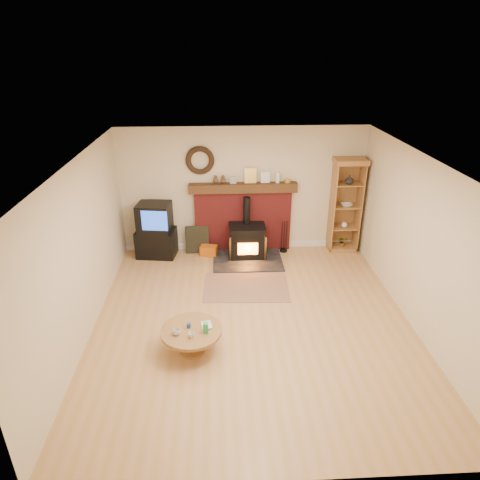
{
  "coord_description": "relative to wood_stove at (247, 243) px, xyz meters",
  "views": [
    {
      "loc": [
        -0.49,
        -5.64,
        4.07
      ],
      "look_at": [
        -0.15,
        1.0,
        0.99
      ],
      "focal_mm": 32.0,
      "sensor_mm": 36.0,
      "label": 1
    }
  ],
  "objects": [
    {
      "name": "curio_cabinet",
      "position": [
        2.05,
        0.28,
        0.66
      ],
      "size": [
        0.64,
        0.46,
        1.99
      ],
      "color": "brown",
      "rests_on": "ground"
    },
    {
      "name": "fire_tools",
      "position": [
        0.8,
        0.23,
        -0.2
      ],
      "size": [
        0.16,
        0.16,
        0.7
      ],
      "color": "black",
      "rests_on": "ground"
    },
    {
      "name": "room_shell",
      "position": [
        -0.08,
        -2.18,
        1.38
      ],
      "size": [
        5.02,
        5.52,
        2.61
      ],
      "color": "beige",
      "rests_on": "ground"
    },
    {
      "name": "chimney_breast",
      "position": [
        -0.06,
        0.4,
        0.47
      ],
      "size": [
        2.2,
        0.22,
        1.78
      ],
      "color": "maroon",
      "rests_on": "ground"
    },
    {
      "name": "ground",
      "position": [
        -0.07,
        -2.27,
        -0.33
      ],
      "size": [
        5.5,
        5.5,
        0.0
      ],
      "primitive_type": "plane",
      "color": "tan",
      "rests_on": "ground"
    },
    {
      "name": "coffee_table",
      "position": [
        -0.99,
        -2.93,
        -0.03
      ],
      "size": [
        0.87,
        0.87,
        0.53
      ],
      "color": "brown",
      "rests_on": "ground"
    },
    {
      "name": "firelog_box",
      "position": [
        -0.79,
        0.13,
        -0.23
      ],
      "size": [
        0.38,
        0.28,
        0.21
      ],
      "primitive_type": "cube",
      "rotation": [
        0.0,
        0.0,
        -0.2
      ],
      "color": "orange",
      "rests_on": "ground"
    },
    {
      "name": "tv_unit",
      "position": [
        -1.87,
        0.2,
        0.21
      ],
      "size": [
        0.85,
        0.64,
        1.14
      ],
      "color": "black",
      "rests_on": "ground"
    },
    {
      "name": "wood_stove",
      "position": [
        0.0,
        0.0,
        0.0
      ],
      "size": [
        1.4,
        1.0,
        1.25
      ],
      "color": "black",
      "rests_on": "ground"
    },
    {
      "name": "area_rug",
      "position": [
        -0.1,
        -1.2,
        -0.33
      ],
      "size": [
        1.56,
        1.11,
        0.01
      ],
      "primitive_type": "cube",
      "rotation": [
        0.0,
        0.0,
        -0.04
      ],
      "color": "brown",
      "rests_on": "ground"
    },
    {
      "name": "leaning_painting",
      "position": [
        -1.04,
        0.28,
        -0.04
      ],
      "size": [
        0.49,
        0.13,
        0.58
      ],
      "primitive_type": "cube",
      "rotation": [
        -0.17,
        0.0,
        0.0
      ],
      "color": "black",
      "rests_on": "ground"
    }
  ]
}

